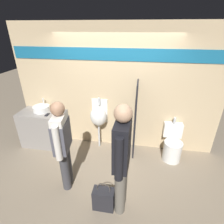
% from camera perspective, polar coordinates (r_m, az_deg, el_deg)
% --- Properties ---
extents(ground_plane, '(16.00, 16.00, 0.00)m').
position_cam_1_polar(ground_plane, '(3.94, -0.42, -14.95)').
color(ground_plane, gray).
extents(display_wall, '(4.41, 0.07, 2.70)m').
position_cam_1_polar(display_wall, '(3.77, 1.09, 7.11)').
color(display_wall, tan).
rests_on(display_wall, ground_plane).
extents(sink_counter, '(0.89, 0.55, 0.85)m').
position_cam_1_polar(sink_counter, '(4.48, -21.91, -4.88)').
color(sink_counter, gray).
rests_on(sink_counter, ground_plane).
extents(sink_basin, '(0.37, 0.37, 0.26)m').
position_cam_1_polar(sink_basin, '(4.28, -22.05, 1.05)').
color(sink_basin, white).
rests_on(sink_basin, sink_counter).
extents(cell_phone, '(0.07, 0.14, 0.01)m').
position_cam_1_polar(cell_phone, '(4.07, -20.42, -0.84)').
color(cell_phone, black).
rests_on(cell_phone, sink_counter).
extents(divider_near_counter, '(0.03, 0.48, 1.64)m').
position_cam_1_polar(divider_near_counter, '(3.71, 7.62, -2.66)').
color(divider_near_counter, black).
rests_on(divider_near_counter, ground_plane).
extents(urinal_near_counter, '(0.37, 0.31, 1.20)m').
position_cam_1_polar(urinal_near_counter, '(3.90, -4.41, -1.35)').
color(urinal_near_counter, silver).
rests_on(urinal_near_counter, ground_plane).
extents(toilet, '(0.39, 0.55, 0.89)m').
position_cam_1_polar(toilet, '(4.00, 19.10, -10.30)').
color(toilet, white).
rests_on(toilet, ground_plane).
extents(person_in_vest, '(0.27, 0.56, 1.62)m').
position_cam_1_polar(person_in_vest, '(2.94, -15.90, -9.17)').
color(person_in_vest, '#3D3D42').
rests_on(person_in_vest, ground_plane).
extents(person_with_lanyard, '(0.23, 0.62, 1.77)m').
position_cam_1_polar(person_with_lanyard, '(2.47, 3.21, -14.64)').
color(person_with_lanyard, '#666056').
rests_on(person_with_lanyard, ground_plane).
extents(shopping_bag, '(0.33, 0.18, 0.51)m').
position_cam_1_polar(shopping_bag, '(3.02, -2.74, -26.44)').
color(shopping_bag, '#232328').
rests_on(shopping_bag, ground_plane).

